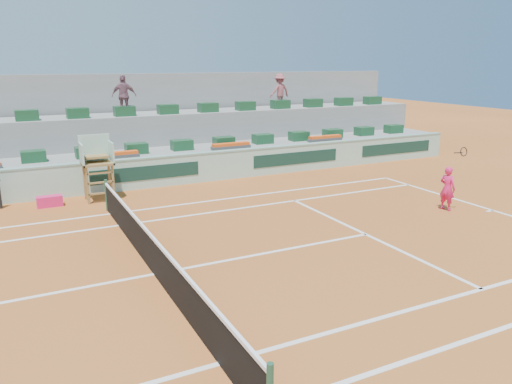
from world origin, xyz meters
TOP-DOWN VIEW (x-y plane):
  - ground at (0.00, 0.00)m, footprint 90.00×90.00m
  - seating_tier_lower at (0.00, 10.70)m, footprint 36.00×4.00m
  - seating_tier_upper at (0.00, 12.30)m, footprint 36.00×2.40m
  - stadium_back_wall at (0.00, 13.90)m, footprint 36.00×0.40m
  - player_bag at (-1.73, 7.36)m, footprint 0.86×0.38m
  - spectator_mid at (2.01, 11.61)m, footprint 1.13×0.69m
  - spectator_right at (10.10, 11.97)m, footprint 1.22×0.82m
  - court_lines at (0.00, 0.00)m, footprint 23.89×11.09m
  - tennis_net at (0.00, 0.00)m, footprint 0.10×11.97m
  - advertising_hoarding at (0.02, 8.50)m, footprint 36.00×0.34m
  - umpire_chair at (0.00, 7.50)m, footprint 1.10×0.90m
  - seat_row_lower at (0.00, 9.80)m, footprint 32.90×0.60m
  - seat_row_upper at (0.00, 11.70)m, footprint 32.90×0.60m
  - flower_planters at (-1.50, 9.00)m, footprint 26.80×0.36m
  - tennis_player at (10.49, 0.80)m, footprint 0.47×0.87m

SIDE VIEW (x-z plane):
  - ground at x=0.00m, z-range 0.00..0.00m
  - court_lines at x=0.00m, z-range 0.00..0.01m
  - player_bag at x=-1.73m, z-range 0.00..0.38m
  - tennis_net at x=0.00m, z-range -0.02..1.08m
  - seating_tier_lower at x=0.00m, z-range 0.00..1.20m
  - advertising_hoarding at x=0.02m, z-range 0.00..1.26m
  - tennis_player at x=10.49m, z-range -0.36..1.91m
  - seating_tier_upper at x=0.00m, z-range 0.00..2.60m
  - flower_planters at x=-1.50m, z-range 1.19..1.47m
  - seat_row_lower at x=0.00m, z-range 1.20..1.64m
  - umpire_chair at x=0.00m, z-range 0.34..2.74m
  - stadium_back_wall at x=0.00m, z-range 0.00..4.40m
  - seat_row_upper at x=0.00m, z-range 2.60..3.04m
  - spectator_right at x=10.10m, z-range 2.60..4.36m
  - spectator_mid at x=2.01m, z-range 2.60..4.41m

